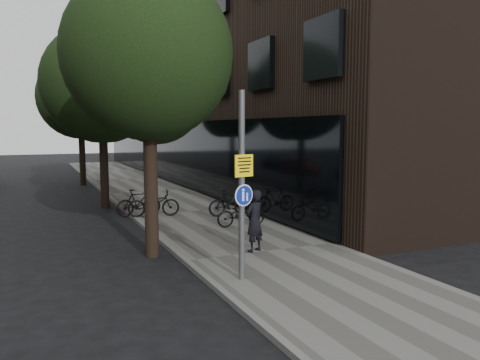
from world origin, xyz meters
TOP-DOWN VIEW (x-y plane):
  - ground at (0.00, 0.00)m, footprint 120.00×120.00m
  - sidewalk at (0.25, 10.00)m, footprint 4.50×60.00m
  - curb_edge at (-2.00, 10.00)m, footprint 0.15×60.00m
  - building_right_dark_brick at (8.50, 22.00)m, footprint 12.00×40.00m
  - street_tree_near at (-2.53, 4.64)m, footprint 4.40×4.40m
  - street_tree_mid at (-2.53, 13.14)m, footprint 5.00×5.00m
  - street_tree_far at (-2.53, 22.14)m, footprint 5.00×5.00m
  - signpost at (-1.35, 1.44)m, footprint 0.47×0.14m
  - pedestrian at (-0.08, 3.42)m, footprint 0.72×0.62m
  - parked_bike_facade_near at (0.94, 6.53)m, footprint 1.74×0.68m
  - parked_bike_facade_far at (1.35, 8.47)m, footprint 1.71×0.52m
  - parked_bike_curb_near at (-1.32, 9.53)m, footprint 2.01×1.00m
  - parked_bike_curb_far at (-1.80, 9.89)m, footprint 1.74×0.60m

SIDE VIEW (x-z plane):
  - ground at x=0.00m, z-range 0.00..0.00m
  - sidewalk at x=0.25m, z-range 0.00..0.12m
  - curb_edge at x=-2.00m, z-range 0.00..0.13m
  - parked_bike_facade_near at x=0.94m, z-range 0.12..1.02m
  - parked_bike_curb_near at x=-1.32m, z-range 0.12..1.13m
  - parked_bike_facade_far at x=1.35m, z-range 0.12..1.14m
  - parked_bike_curb_far at x=-1.80m, z-range 0.12..1.15m
  - pedestrian at x=-0.08m, z-range 0.12..1.80m
  - signpost at x=-1.35m, z-range 0.14..4.26m
  - street_tree_near at x=-2.53m, z-range 1.36..8.86m
  - street_tree_mid at x=-2.53m, z-range 1.21..9.01m
  - street_tree_far at x=-2.53m, z-range 1.21..9.01m
  - building_right_dark_brick at x=8.50m, z-range 0.00..18.00m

